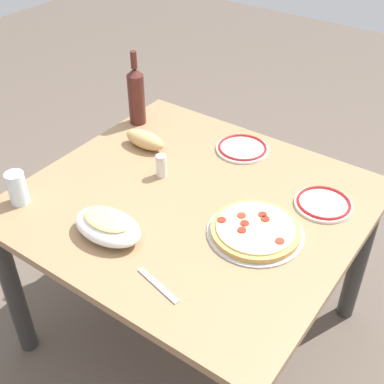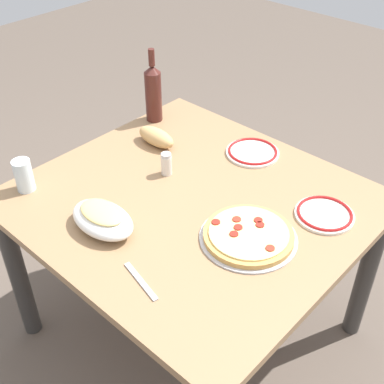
# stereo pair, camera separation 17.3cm
# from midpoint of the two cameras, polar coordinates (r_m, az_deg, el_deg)

# --- Properties ---
(ground_plane) EXTENTS (8.00, 8.00, 0.00)m
(ground_plane) POSITION_cam_midpoint_polar(r_m,az_deg,el_deg) (2.26, -2.28, -15.11)
(ground_plane) COLOR brown
(ground_plane) RESTS_ON ground
(dining_table) EXTENTS (1.12, 1.04, 0.71)m
(dining_table) POSITION_cam_midpoint_polar(r_m,az_deg,el_deg) (1.82, -2.73, -3.64)
(dining_table) COLOR #93704C
(dining_table) RESTS_ON ground
(pepperoni_pizza) EXTENTS (0.31, 0.31, 0.03)m
(pepperoni_pizza) POSITION_cam_midpoint_polar(r_m,az_deg,el_deg) (1.61, 4.09, -4.44)
(pepperoni_pizza) COLOR #B7B7BC
(pepperoni_pizza) RESTS_ON dining_table
(baked_pasta_dish) EXTENTS (0.24, 0.15, 0.08)m
(baked_pasta_dish) POSITION_cam_midpoint_polar(r_m,az_deg,el_deg) (1.62, -12.52, -3.78)
(baked_pasta_dish) COLOR white
(baked_pasta_dish) RESTS_ON dining_table
(wine_bottle) EXTENTS (0.07, 0.07, 0.32)m
(wine_bottle) POSITION_cam_midpoint_polar(r_m,az_deg,el_deg) (2.16, -8.62, 10.69)
(wine_bottle) COLOR #471E19
(wine_bottle) RESTS_ON dining_table
(water_glass) EXTENTS (0.06, 0.06, 0.12)m
(water_glass) POSITION_cam_midpoint_polar(r_m,az_deg,el_deg) (1.83, -21.66, 0.31)
(water_glass) COLOR silver
(water_glass) RESTS_ON dining_table
(side_plate_near) EXTENTS (0.21, 0.21, 0.02)m
(side_plate_near) POSITION_cam_midpoint_polar(r_m,az_deg,el_deg) (2.00, 3.22, 4.85)
(side_plate_near) COLOR white
(side_plate_near) RESTS_ON dining_table
(side_plate_far) EXTENTS (0.20, 0.20, 0.02)m
(side_plate_far) POSITION_cam_midpoint_polar(r_m,az_deg,el_deg) (1.75, 11.86, -1.38)
(side_plate_far) COLOR white
(side_plate_far) RESTS_ON dining_table
(bread_loaf) EXTENTS (0.18, 0.08, 0.07)m
(bread_loaf) POSITION_cam_midpoint_polar(r_m,az_deg,el_deg) (2.02, -7.78, 5.76)
(bread_loaf) COLOR tan
(bread_loaf) RESTS_ON dining_table
(spice_shaker) EXTENTS (0.04, 0.04, 0.09)m
(spice_shaker) POSITION_cam_midpoint_polar(r_m,az_deg,el_deg) (1.85, -6.17, 2.84)
(spice_shaker) COLOR silver
(spice_shaker) RESTS_ON dining_table
(fork_right) EXTENTS (0.17, 0.05, 0.00)m
(fork_right) POSITION_cam_midpoint_polar(r_m,az_deg,el_deg) (1.47, -7.31, -10.50)
(fork_right) COLOR #B7B7BC
(fork_right) RESTS_ON dining_table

